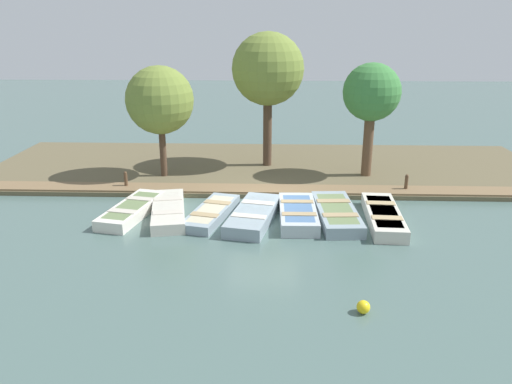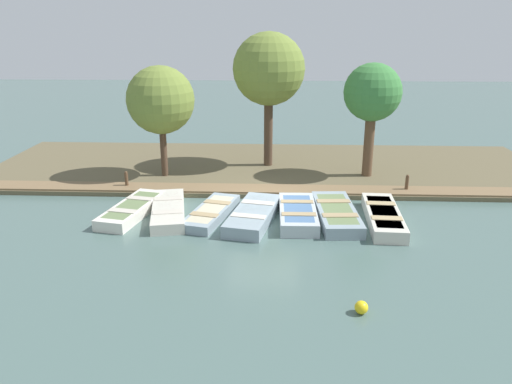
% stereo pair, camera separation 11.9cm
% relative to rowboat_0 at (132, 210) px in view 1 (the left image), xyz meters
% --- Properties ---
extents(ground_plane, '(80.00, 80.00, 0.00)m').
position_rel_rowboat_0_xyz_m(ground_plane, '(-0.79, 4.41, -0.19)').
color(ground_plane, '#4C6660').
extents(shore_bank, '(8.00, 24.00, 0.16)m').
position_rel_rowboat_0_xyz_m(shore_bank, '(-5.79, 4.41, -0.11)').
color(shore_bank, brown).
rests_on(shore_bank, ground_plane).
extents(dock_walkway, '(1.00, 21.68, 0.23)m').
position_rel_rowboat_0_xyz_m(dock_walkway, '(-2.36, 4.41, -0.08)').
color(dock_walkway, brown).
rests_on(dock_walkway, ground_plane).
extents(rowboat_0, '(3.42, 1.69, 0.39)m').
position_rel_rowboat_0_xyz_m(rowboat_0, '(0.00, 0.00, 0.00)').
color(rowboat_0, silver).
rests_on(rowboat_0, ground_plane).
extents(rowboat_1, '(3.57, 1.69, 0.39)m').
position_rel_rowboat_0_xyz_m(rowboat_1, '(0.01, 1.23, -0.00)').
color(rowboat_1, beige).
rests_on(rowboat_1, ground_plane).
extents(rowboat_2, '(3.31, 1.72, 0.33)m').
position_rel_rowboat_0_xyz_m(rowboat_2, '(0.09, 2.69, -0.03)').
color(rowboat_2, '#8C9EA8').
rests_on(rowboat_2, ground_plane).
extents(rowboat_3, '(3.49, 1.83, 0.43)m').
position_rel_rowboat_0_xyz_m(rowboat_3, '(0.38, 4.12, 0.02)').
color(rowboat_3, '#8C9EA8').
rests_on(rowboat_3, ground_plane).
extents(rowboat_4, '(3.08, 1.23, 0.44)m').
position_rel_rowboat_0_xyz_m(rowboat_4, '(0.21, 5.57, 0.03)').
color(rowboat_4, '#B2BCC1').
rests_on(rowboat_4, ground_plane).
extents(rowboat_5, '(3.52, 1.42, 0.41)m').
position_rel_rowboat_0_xyz_m(rowboat_5, '(0.10, 6.85, 0.01)').
color(rowboat_5, '#8C9EA8').
rests_on(rowboat_5, ground_plane).
extents(rowboat_6, '(3.58, 1.21, 0.43)m').
position_rel_rowboat_0_xyz_m(rowboat_6, '(0.33, 8.34, 0.02)').
color(rowboat_6, beige).
rests_on(rowboat_6, ground_plane).
extents(mooring_post_near, '(0.13, 0.13, 0.80)m').
position_rel_rowboat_0_xyz_m(mooring_post_near, '(-2.47, -0.90, 0.21)').
color(mooring_post_near, brown).
rests_on(mooring_post_near, ground_plane).
extents(mooring_post_far, '(0.13, 0.13, 0.80)m').
position_rel_rowboat_0_xyz_m(mooring_post_far, '(-2.47, 9.75, 0.21)').
color(mooring_post_far, brown).
rests_on(mooring_post_far, ground_plane).
extents(buoy, '(0.31, 0.31, 0.31)m').
position_rel_rowboat_0_xyz_m(buoy, '(5.75, 6.80, -0.04)').
color(buoy, yellow).
rests_on(buoy, ground_plane).
extents(park_tree_far_left, '(2.69, 2.69, 4.61)m').
position_rel_rowboat_0_xyz_m(park_tree_far_left, '(-4.06, 0.24, 3.06)').
color(park_tree_far_left, '#4C3828').
rests_on(park_tree_far_left, ground_plane).
extents(park_tree_left, '(3.04, 3.04, 5.85)m').
position_rel_rowboat_0_xyz_m(park_tree_left, '(-5.83, 4.47, 4.09)').
color(park_tree_left, '#4C3828').
rests_on(park_tree_left, ground_plane).
extents(park_tree_center, '(2.28, 2.28, 4.72)m').
position_rel_rowboat_0_xyz_m(park_tree_center, '(-4.42, 8.58, 3.30)').
color(park_tree_center, brown).
rests_on(park_tree_center, ground_plane).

